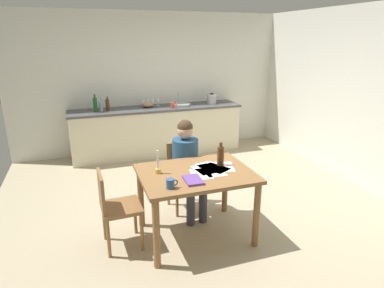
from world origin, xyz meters
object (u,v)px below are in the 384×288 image
Objects in this scene: wine_glass_by_kettle at (153,100)px; wine_glass_back_left at (148,100)px; wine_bottle_on_table at (221,156)px; coffee_mug at (171,184)px; chair_side_empty at (115,206)px; wine_glass_back_right at (143,101)px; bottle_wine_red at (108,105)px; teacup_on_counter at (173,105)px; book_magazine at (193,180)px; candlestick at (158,167)px; stovetop_kettle at (212,99)px; bottle_vinegar at (101,106)px; mixing_bowl at (148,104)px; chair_at_table at (183,173)px; bottle_oil at (95,105)px; dining_table at (196,182)px; person_seated at (187,162)px; wine_glass_near_sink at (158,100)px; sink_unit at (181,104)px.

wine_glass_back_left is (-0.09, 0.00, 0.00)m from wine_glass_by_kettle.
coffee_mug is at bearing -150.42° from wine_bottle_on_table.
chair_side_empty is 3.11m from wine_glass_back_right.
teacup_on_counter is at bearing -8.31° from bottle_wine_red.
book_magazine is 1.65× the size of wine_glass_back_right.
stovetop_kettle is (1.75, 2.77, 0.16)m from candlestick.
bottle_vinegar is at bearing 97.40° from candlestick.
wine_bottle_on_table is 1.24× the size of mixing_bowl.
coffee_mug is 3.20m from bottle_wine_red.
candlestick is 2.26× the size of teacup_on_counter.
chair_at_table is 2.13m from teacup_on_counter.
chair_side_empty is 0.86m from book_magazine.
coffee_mug is at bearing -81.16° from bottle_oil.
book_magazine is 3.17m from mixing_bowl.
candlestick is at bearing 179.90° from wine_bottle_on_table.
wine_glass_by_kettle is 1.36× the size of teacup_on_counter.
dining_table is 0.44m from candlestick.
candlestick is at bearing -136.25° from person_seated.
bottle_wine_red is at bearing 94.91° from candlestick.
stovetop_kettle is at bearing 66.63° from book_magazine.
wine_glass_near_sink is (0.24, 2.32, 0.53)m from chair_at_table.
wine_glass_back_right is at bearing 73.12° from chair_side_empty.
chair_side_empty is 0.59m from candlestick.
candlestick is at bearing -98.20° from wine_glass_back_right.
bottle_vinegar is 0.89m from wine_glass_back_left.
candlestick is at bearing -127.81° from chair_at_table.
coffee_mug is 0.76× the size of wine_glass_near_sink.
chair_at_table reaches higher than dining_table.
wine_glass_back_left reaches higher than chair_side_empty.
bottle_vinegar is (-0.64, 3.05, 0.22)m from book_magazine.
wine_glass_back_left is at bearing 68.92° from mixing_bowl.
chair_side_empty is 3.53× the size of bottle_wine_red.
chair_side_empty is at bearing -110.08° from wine_glass_by_kettle.
dining_table is 4.90× the size of bottle_wine_red.
candlestick is 0.42m from book_magazine.
wine_glass_by_kettle is (0.14, 2.32, 0.53)m from chair_at_table.
sink_unit is 0.62m from wine_glass_back_left.
bottle_wine_red is at bearing 108.87° from wine_bottle_on_table.
coffee_mug is (-0.44, -0.99, 0.35)m from chair_at_table.
candlestick is 1.66× the size of wine_glass_back_left.
mixing_bowl is at bearing 88.04° from dining_table.
chair_at_table is at bearing 52.19° from candlestick.
sink_unit is 0.63m from mixing_bowl.
book_magazine is 3.20m from sink_unit.
book_magazine is 1.65× the size of wine_glass_near_sink.
wine_glass_near_sink is (0.71, 2.92, 0.17)m from candlestick.
teacup_on_counter is (0.45, 2.02, 0.48)m from chair_at_table.
chair_side_empty is at bearing -90.31° from bottle_oil.
bottle_oil is at bearing -162.32° from bottle_vinegar.
bottle_wine_red is (-0.52, 3.10, 0.22)m from book_magazine.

